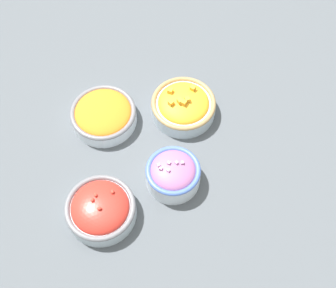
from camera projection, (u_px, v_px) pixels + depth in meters
The scene contains 5 objects.
ground_plane at pixel (168, 150), 1.12m from camera, with size 3.00×3.00×0.00m, color #4C5156.
bowl_cherry_tomatoes at pixel (101, 209), 1.01m from camera, with size 0.15×0.15×0.07m.
bowl_squash at pixel (183, 105), 1.15m from camera, with size 0.16×0.16×0.07m.
bowl_carrots at pixel (103, 114), 1.14m from camera, with size 0.16×0.16×0.05m.
bowl_red_onion at pixel (173, 173), 1.05m from camera, with size 0.12×0.12×0.08m.
Camera 1 is at (0.14, 0.53, 0.98)m, focal length 50.00 mm.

